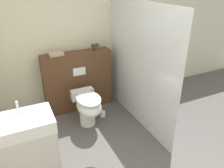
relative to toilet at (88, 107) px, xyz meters
The scene contains 8 objects.
wall_back 1.27m from the toilet, 71.71° to the left, with size 8.00×0.06×2.50m.
partition_panel 0.66m from the toilet, 85.85° to the left, with size 1.22×0.27×1.09m.
shower_glass 1.04m from the toilet, 11.20° to the right, with size 0.04×1.97×1.96m.
toilet is the anchor object (origin of this frame).
sink_vanity 1.33m from the toilet, 138.93° to the right, with size 0.64×0.43×1.12m.
hair_drier 1.09m from the toilet, 56.57° to the left, with size 0.15×0.06×0.12m.
folded_towel 1.02m from the toilet, 114.86° to the left, with size 0.23×0.18×0.05m.
spare_toilet_roll 0.46m from the toilet, 22.99° to the left, with size 0.10×0.10×0.10m.
Camera 1 is at (-1.23, -1.52, 2.24)m, focal length 35.00 mm.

